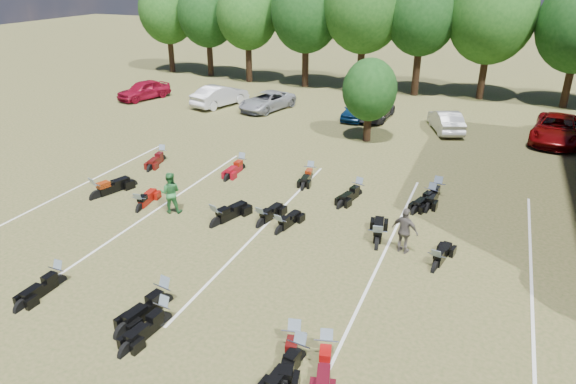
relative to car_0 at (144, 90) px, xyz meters
The scene contains 32 objects.
ground 28.38m from the car_0, 42.21° to the right, with size 160.00×160.00×0.00m, color brown.
car_0 is the anchor object (origin of this frame).
car_1 6.64m from the car_0, ahead, with size 1.65×4.72×1.56m, color #BAB9BE.
car_2 10.43m from the car_0, ahead, with size 2.20×4.77×1.32m, color gray.
car_3 18.43m from the car_0, ahead, with size 1.83×4.49×1.30m, color black.
car_4 17.16m from the car_0, ahead, with size 1.51×3.76×1.28m, color navy.
car_5 23.16m from the car_0, ahead, with size 1.44×4.13×1.36m, color #B6B6B1.
car_6 29.57m from the car_0, ahead, with size 2.62×5.69×1.58m, color #630506.
person_green 21.43m from the car_0, 50.02° to the right, with size 0.88×0.69×1.82m, color #296E34.
person_grey 28.53m from the car_0, 34.10° to the right, with size 1.04×0.43×1.77m, color #524C47.
motorcycle_1 26.19m from the car_0, 59.19° to the right, with size 0.67×2.09×1.17m, color black, non-canonical shape.
motorcycle_2 28.99m from the car_0, 52.00° to the right, with size 0.68×2.12×1.18m, color black, non-canonical shape.
motorcycle_3 28.09m from the car_0, 51.87° to the right, with size 0.74×2.33×1.30m, color black, non-canonical shape.
motorcycle_4 31.84m from the car_0, 45.87° to the right, with size 0.70×2.19×1.22m, color black, non-canonical shape.
motorcycle_5 31.34m from the car_0, 45.75° to the right, with size 0.72×2.25×1.26m, color black, non-canonical shape.
motorcycle_6 31.99m from the car_0, 44.55° to the right, with size 0.69×2.15×1.20m, color #430912, non-canonical shape.
motorcycle_7 20.90m from the car_0, 53.66° to the right, with size 0.66×2.07×1.15m, color maroon, non-canonical shape.
motorcycle_8 19.21m from the car_0, 59.43° to the right, with size 0.80×2.52×1.41m, color black, non-canonical shape.
motorcycle_9 23.32m from the car_0, 46.07° to the right, with size 0.77×2.41×1.35m, color black, non-canonical shape.
motorcycle_10 24.92m from the car_0, 41.03° to the right, with size 0.64×2.02×1.13m, color black, non-canonical shape.
motorcycle_11 24.05m from the car_0, 42.03° to the right, with size 0.68×2.12×1.18m, color black, non-canonical shape.
motorcycle_12 27.70m from the car_0, 35.18° to the right, with size 0.75×2.35×1.31m, color black, non-canonical shape.
motorcycle_13 30.02m from the car_0, 33.95° to the right, with size 0.66×2.06×1.15m, color black, non-canonical shape.
motorcycle_14 14.78m from the car_0, 49.48° to the right, with size 0.68×2.13×1.19m, color #470C0A, non-canonical shape.
motorcycle_15 17.83m from the car_0, 37.14° to the right, with size 0.70×2.18×1.22m, color maroon, non-canonical shape.
motorcycle_17 20.74m from the car_0, 30.24° to the right, with size 0.66×2.07×1.15m, color black, non-canonical shape.
motorcycle_18 26.34m from the car_0, 24.82° to the right, with size 0.68×2.14×1.19m, color black, non-canonical shape.
motorcycle_19 23.78m from the car_0, 29.42° to the right, with size 0.69×2.15×1.20m, color black, non-canonical shape.
motorcycle_20 26.23m from the car_0, 23.32° to the right, with size 0.75×2.36×1.31m, color black, non-canonical shape.
tree_line 23.03m from the car_0, 26.42° to the left, with size 56.00×6.00×9.79m.
young_tree_midfield 19.48m from the car_0, 10.60° to the right, with size 3.20×3.20×4.70m.
parking_lines 24.14m from the car_0, 41.72° to the right, with size 20.10×14.00×0.01m.
Camera 1 is at (5.01, -13.83, 9.74)m, focal length 32.00 mm.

